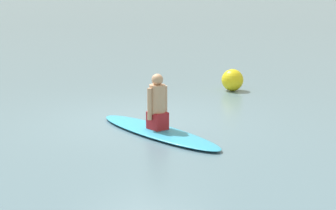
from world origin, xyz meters
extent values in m
plane|color=slate|center=(0.00, 0.00, 0.00)|extent=(400.00, 400.00, 0.00)
ellipsoid|color=#339EC6|center=(0.62, 0.90, 0.05)|extent=(1.44, 3.37, 0.10)
cube|color=#A51E23|center=(0.62, 0.90, 0.26)|extent=(0.34, 0.39, 0.32)
cylinder|color=tan|center=(0.62, 0.90, 0.66)|extent=(0.36, 0.36, 0.53)
sphere|color=tan|center=(0.62, 0.90, 1.02)|extent=(0.21, 0.21, 0.21)
cylinder|color=tan|center=(0.44, 0.94, 0.59)|extent=(0.10, 0.10, 0.59)
cylinder|color=tan|center=(0.79, 0.86, 0.59)|extent=(0.10, 0.10, 0.59)
sphere|color=yellow|center=(-3.94, -0.27, 0.29)|extent=(0.57, 0.57, 0.57)
camera|label=1|loc=(8.32, 7.17, 2.70)|focal=59.01mm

